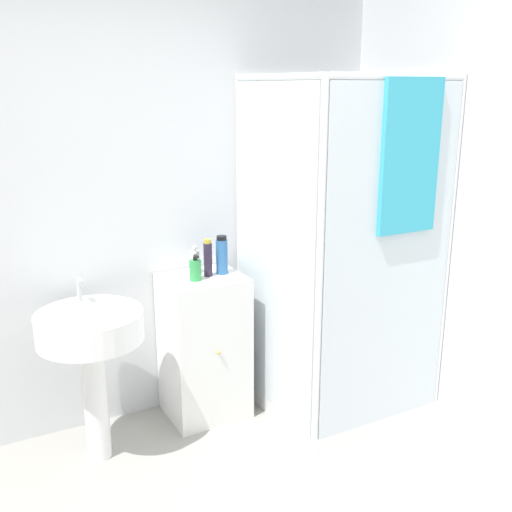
# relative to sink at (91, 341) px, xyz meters

# --- Properties ---
(wall_back) EXTENTS (6.40, 0.06, 2.50)m
(wall_back) POSITION_rel_sink_xyz_m (0.23, 0.38, 0.58)
(wall_back) COLOR silver
(wall_back) RESTS_ON ground_plane
(shower_enclosure) EXTENTS (0.90, 0.93, 1.98)m
(shower_enclosure) POSITION_rel_sink_xyz_m (1.40, -0.19, -0.12)
(shower_enclosure) COLOR white
(shower_enclosure) RESTS_ON ground_plane
(vanity_cabinet) EXTENTS (0.46, 0.42, 0.87)m
(vanity_cabinet) POSITION_rel_sink_xyz_m (0.68, 0.14, -0.23)
(vanity_cabinet) COLOR white
(vanity_cabinet) RESTS_ON ground_plane
(sink) EXTENTS (0.54, 0.54, 0.95)m
(sink) POSITION_rel_sink_xyz_m (0.00, 0.00, 0.00)
(sink) COLOR white
(sink) RESTS_ON ground_plane
(soap_dispenser) EXTENTS (0.07, 0.07, 0.15)m
(soap_dispenser) POSITION_rel_sink_xyz_m (0.62, 0.10, 0.26)
(soap_dispenser) COLOR green
(soap_dispenser) RESTS_ON vanity_cabinet
(shampoo_bottle_tall_black) EXTENTS (0.05, 0.05, 0.22)m
(shampoo_bottle_tall_black) POSITION_rel_sink_xyz_m (0.72, 0.14, 0.30)
(shampoo_bottle_tall_black) COLOR #281E33
(shampoo_bottle_tall_black) RESTS_ON vanity_cabinet
(shampoo_bottle_blue) EXTENTS (0.07, 0.07, 0.22)m
(shampoo_bottle_blue) POSITION_rel_sink_xyz_m (0.81, 0.15, 0.31)
(shampoo_bottle_blue) COLOR #2D66A3
(shampoo_bottle_blue) RESTS_ON vanity_cabinet
(lotion_bottle_white) EXTENTS (0.06, 0.06, 0.16)m
(lotion_bottle_white) POSITION_rel_sink_xyz_m (0.67, 0.23, 0.27)
(lotion_bottle_white) COLOR white
(lotion_bottle_white) RESTS_ON vanity_cabinet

